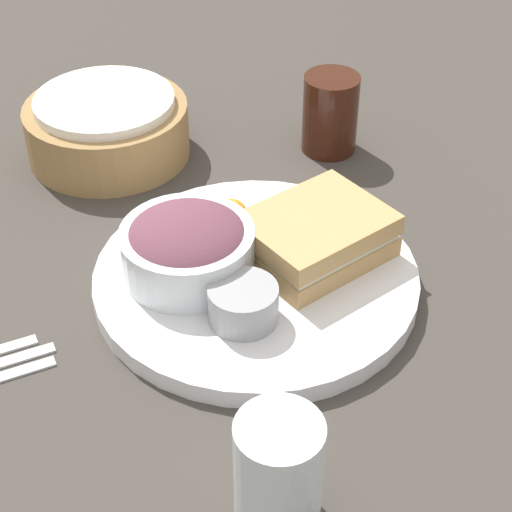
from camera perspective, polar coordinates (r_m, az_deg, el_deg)
name	(u,v)px	position (r m, az deg, el deg)	size (l,w,h in m)	color
ground_plane	(256,286)	(0.89, 0.00, -2.05)	(4.00, 4.00, 0.00)	#3D3833
plate	(256,279)	(0.88, 0.00, -1.54)	(0.33, 0.33, 0.02)	silver
sandwich	(316,236)	(0.88, 4.01, 1.36)	(0.15, 0.12, 0.05)	tan
salad_bowl	(187,246)	(0.86, -4.60, 0.67)	(0.14, 0.14, 0.07)	white
dressing_cup	(243,304)	(0.81, -0.86, -3.19)	(0.07, 0.07, 0.04)	#99999E
orange_wedge	(231,216)	(0.92, -1.70, 2.70)	(0.04, 0.04, 0.04)	orange
drink_glass	(330,114)	(1.09, 4.97, 9.44)	(0.07, 0.07, 0.10)	#38190F
bread_basket	(106,128)	(1.09, -9.98, 8.43)	(0.20, 0.20, 0.08)	#997547
water_glass	(278,475)	(0.66, 1.50, -14.37)	(0.07, 0.07, 0.11)	silver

